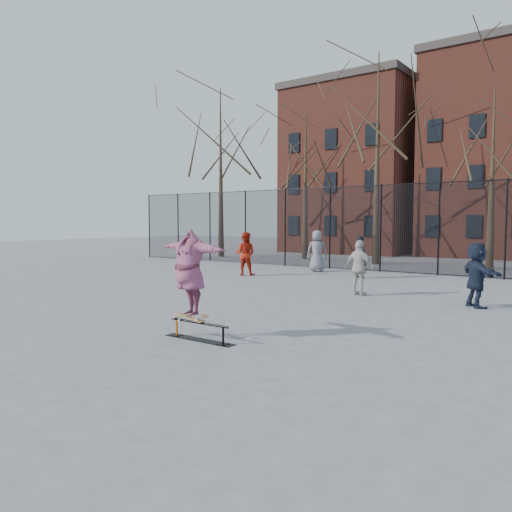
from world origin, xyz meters
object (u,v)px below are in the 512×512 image
Objects in this scene: skate_rail at (199,333)px; skater at (190,273)px; skateboard at (190,318)px; bystander_red at (245,254)px; bystander_black at (360,257)px; bystander_white at (360,268)px; bystander_grey at (317,251)px; bystander_navy at (477,275)px.

skater is (-0.24, -0.00, 1.15)m from skate_rail.
skateboard is 11.60m from bystander_red.
skater reaches higher than bystander_black.
bystander_white is (0.25, 7.31, -0.43)m from skater.
skate_rail is at bearing 103.29° from bystander_red.
bystander_grey reaches higher than bystander_black.
skate_rail is 1.18m from skater.
bystander_red is 1.07× the size of bystander_white.
skater is 1.09× the size of bystander_grey.
skater is at bearing 102.31° from bystander_red.
bystander_grey reaches higher than bystander_white.
skater is 1.17× the size of bystander_navy.
skateboard is at bearing 111.25° from bystander_navy.
skater is at bearing 116.42° from bystander_black.
skate_rail is at bearing 117.55° from bystander_black.
bystander_grey is at bearing -6.90° from bystander_black.
bystander_black is at bearing 8.43° from bystander_navy.
skateboard is at bearing -180.00° from skate_rail.
bystander_white is 3.46m from bystander_navy.
bystander_red is at bearing -14.00° from bystander_white.
skater is 13.80m from bystander_grey.
skate_rail is 13.90m from bystander_grey.
bystander_red is (-4.40, -1.99, 0.06)m from bystander_black.
bystander_navy reaches higher than skateboard.
skateboard is 0.89m from skater.
bystander_black reaches higher than skateboard.
bystander_grey is 3.65m from bystander_red.
bystander_grey is 7.44m from bystander_white.
bystander_white is 0.98× the size of bystander_navy.
bystander_navy reaches higher than bystander_black.
bystander_navy reaches higher than bystander_white.
bystander_red reaches higher than bystander_navy.
skate_rail is 0.95× the size of bystander_white.
bystander_grey is 1.03× the size of bystander_red.
bystander_red reaches higher than skate_rail.
bystander_navy reaches higher than skate_rail.
bystander_red is 1.05× the size of bystander_navy.
bystander_white is at bearing 101.49° from skater.
bystander_white is at bearing 132.16° from bystander_black.
bystander_grey reaches higher than skate_rail.
skateboard is at bearing 0.00° from skater.
skater is 11.93m from bystander_black.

